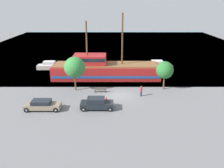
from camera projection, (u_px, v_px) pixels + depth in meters
name	position (u px, v px, depth m)	size (l,w,h in m)	color
ground_plane	(120.00, 96.00, 37.61)	(160.00, 160.00, 0.00)	slate
water_surface	(115.00, 46.00, 79.34)	(80.00, 80.00, 0.00)	slate
pirate_ship	(104.00, 69.00, 45.76)	(20.77, 4.99, 11.67)	#A31E1E
moored_boat_dockside	(51.00, 66.00, 52.23)	(5.88, 2.05, 1.63)	#B7B2A8
moored_boat_outer	(158.00, 66.00, 51.89)	(5.49, 2.23, 1.87)	#2D333D
parked_car_curb_front	(96.00, 104.00, 32.80)	(4.33, 1.91, 1.57)	black
parked_car_curb_mid	(42.00, 105.00, 32.57)	(4.67, 1.90, 1.35)	#7F705B
fire_hydrant	(106.00, 100.00, 34.94)	(0.42, 0.25, 0.76)	red
bench_promenade_east	(100.00, 90.00, 38.89)	(1.77, 0.45, 0.85)	#4C4742
pedestrian_walking_near	(141.00, 91.00, 37.21)	(0.32, 0.32, 1.59)	#232838
tree_row_east	(74.00, 67.00, 38.83)	(3.31, 3.31, 5.42)	brown
tree_row_mideast	(164.00, 70.00, 39.53)	(2.78, 2.78, 4.57)	brown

